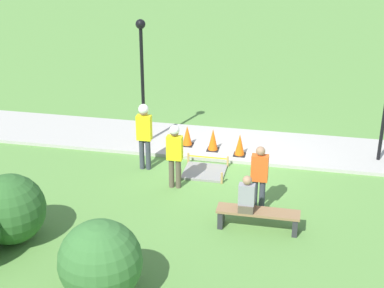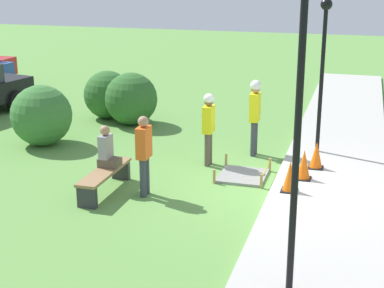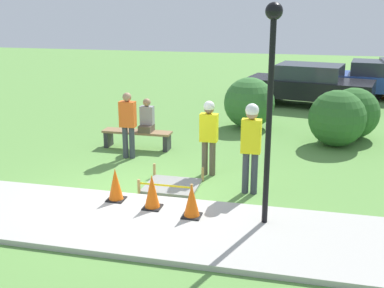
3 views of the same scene
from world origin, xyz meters
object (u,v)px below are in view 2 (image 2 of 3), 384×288
worker_supervisor (209,123)px  traffic_cone_sidewalk_edge (316,155)px  bystander_in_orange_shirt (144,151)px  person_seated_on_bench (107,150)px  worker_assistant (255,110)px  lamppost_near (323,53)px  traffic_cone_far_patch (304,165)px  park_bench (105,177)px  traffic_cone_near_patch (290,176)px  lamppost_far (299,98)px

worker_supervisor → traffic_cone_sidewalk_edge: bearing=-85.2°
bystander_in_orange_shirt → person_seated_on_bench: bearing=78.2°
worker_assistant → lamppost_near: (0.46, -1.53, 1.40)m
traffic_cone_far_patch → worker_supervisor: bearing=75.4°
park_bench → traffic_cone_near_patch: bearing=-76.3°
person_seated_on_bench → bystander_in_orange_shirt: (-0.19, -0.91, 0.12)m
traffic_cone_sidewalk_edge → bystander_in_orange_shirt: (-2.45, 3.27, 0.55)m
traffic_cone_near_patch → lamppost_near: (2.93, -0.31, 2.14)m
traffic_cone_near_patch → traffic_cone_sidewalk_edge: bearing=-13.6°
person_seated_on_bench → bystander_in_orange_shirt: bystander_in_orange_shirt is taller
park_bench → worker_supervisor: size_ratio=1.09×
traffic_cone_sidewalk_edge → park_bench: (-2.54, 4.13, -0.06)m
park_bench → person_seated_on_bench: 0.56m
traffic_cone_near_patch → park_bench: (-0.91, 3.74, -0.07)m
worker_assistant → lamppost_near: size_ratio=0.51×
traffic_cone_near_patch → lamppost_far: size_ratio=0.15×
person_seated_on_bench → worker_assistant: (3.11, -2.57, 0.32)m
traffic_cone_near_patch → lamppost_far: lamppost_far is taller
traffic_cone_far_patch → worker_assistant: 2.30m
traffic_cone_far_patch → lamppost_near: (2.12, -0.11, 2.14)m
park_bench → lamppost_far: lamppost_far is taller
lamppost_near → traffic_cone_near_patch: bearing=173.9°
traffic_cone_far_patch → worker_supervisor: size_ratio=0.38×
traffic_cone_far_patch → lamppost_far: 5.36m
worker_supervisor → bystander_in_orange_shirt: bearing=161.2°
person_seated_on_bench → bystander_in_orange_shirt: bearing=-101.8°
traffic_cone_far_patch → worker_supervisor: (0.60, 2.31, 0.61)m
park_bench → person_seated_on_bench: size_ratio=2.13×
worker_assistant → lamppost_far: 6.85m
traffic_cone_sidewalk_edge → worker_assistant: size_ratio=0.32×
traffic_cone_sidewalk_edge → worker_assistant: 1.97m
traffic_cone_sidewalk_edge → person_seated_on_bench: (-2.26, 4.18, 0.43)m
traffic_cone_sidewalk_edge → person_seated_on_bench: size_ratio=0.70×
bystander_in_orange_shirt → traffic_cone_far_patch: bearing=-61.9°
traffic_cone_far_patch → traffic_cone_sidewalk_edge: (0.81, -0.20, -0.02)m
traffic_cone_sidewalk_edge → traffic_cone_far_patch: bearing=166.4°
worker_assistant → bystander_in_orange_shirt: 3.70m
park_bench → worker_assistant: (3.39, -2.52, 0.81)m
traffic_cone_near_patch → worker_supervisor: worker_supervisor is taller
person_seated_on_bench → worker_supervisor: 2.65m
traffic_cone_near_patch → lamppost_near: lamppost_near is taller
person_seated_on_bench → traffic_cone_sidewalk_edge: bearing=-61.6°
traffic_cone_near_patch → person_seated_on_bench: bearing=99.5°
person_seated_on_bench → worker_assistant: size_ratio=0.47×
traffic_cone_far_patch → bystander_in_orange_shirt: size_ratio=0.39×
worker_assistant → lamppost_far: lamppost_far is taller
park_bench → lamppost_far: (-3.00, -4.24, 2.59)m
worker_assistant → bystander_in_orange_shirt: worker_assistant is taller
person_seated_on_bench → lamppost_far: 5.79m
lamppost_far → lamppost_near: bearing=1.6°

